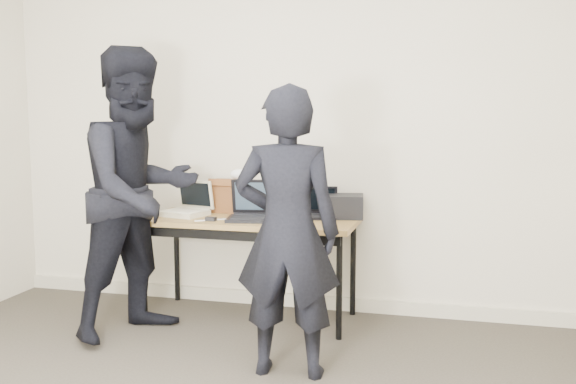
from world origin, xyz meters
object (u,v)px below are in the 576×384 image
(desk, at_px, (249,227))
(leather_satchel, at_px, (235,195))
(person_typist, at_px, (287,232))
(laptop_beige, at_px, (186,208))
(person_observer, at_px, (139,193))
(laptop_center, at_px, (254,210))
(equipment_box, at_px, (343,206))
(laptop_right, at_px, (317,210))

(desk, distance_m, leather_satchel, 0.34)
(leather_satchel, height_order, person_typist, person_typist)
(laptop_beige, bearing_deg, person_typist, -27.81)
(desk, bearing_deg, person_typist, -59.28)
(person_observer, bearing_deg, person_typist, -83.16)
(laptop_center, bearing_deg, equipment_box, 11.11)
(equipment_box, distance_m, person_typist, 1.07)
(laptop_beige, bearing_deg, laptop_right, 23.76)
(equipment_box, bearing_deg, leather_satchel, 177.48)
(leather_satchel, bearing_deg, person_observer, -116.65)
(laptop_beige, relative_size, person_typist, 0.23)
(desk, height_order, person_observer, person_observer)
(desk, relative_size, equipment_box, 5.41)
(person_observer, bearing_deg, desk, -25.29)
(leather_satchel, bearing_deg, laptop_right, 0.28)
(laptop_center, relative_size, person_typist, 0.25)
(laptop_beige, xyz_separation_m, laptop_center, (0.53, -0.05, 0.01))
(equipment_box, xyz_separation_m, person_typist, (-0.13, -1.06, 0.00))
(leather_satchel, xyz_separation_m, person_typist, (0.68, -1.10, -0.05))
(desk, distance_m, equipment_box, 0.67)
(laptop_beige, bearing_deg, laptop_center, 9.04)
(laptop_beige, height_order, laptop_right, laptop_beige)
(person_observer, bearing_deg, laptop_beige, 13.84)
(person_observer, bearing_deg, laptop_right, -31.31)
(desk, bearing_deg, laptop_right, 22.58)
(laptop_center, xyz_separation_m, person_observer, (-0.65, -0.43, 0.16))
(person_typist, bearing_deg, leather_satchel, -63.65)
(laptop_beige, relative_size, equipment_box, 1.31)
(laptop_beige, distance_m, person_observer, 0.53)
(laptop_center, height_order, person_observer, person_observer)
(desk, xyz_separation_m, leather_satchel, (-0.18, 0.23, 0.19))
(equipment_box, bearing_deg, laptop_right, -174.93)
(laptop_center, bearing_deg, person_observer, -155.42)
(laptop_center, xyz_separation_m, laptop_right, (0.40, 0.20, -0.01))
(laptop_right, height_order, equipment_box, laptop_right)
(laptop_center, relative_size, laptop_right, 1.21)
(laptop_center, distance_m, equipment_box, 0.62)
(laptop_center, bearing_deg, laptop_right, 17.39)
(leather_satchel, distance_m, person_typist, 1.29)
(laptop_beige, relative_size, laptop_center, 0.93)
(laptop_center, distance_m, person_typist, 0.96)
(desk, height_order, laptop_right, laptop_right)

